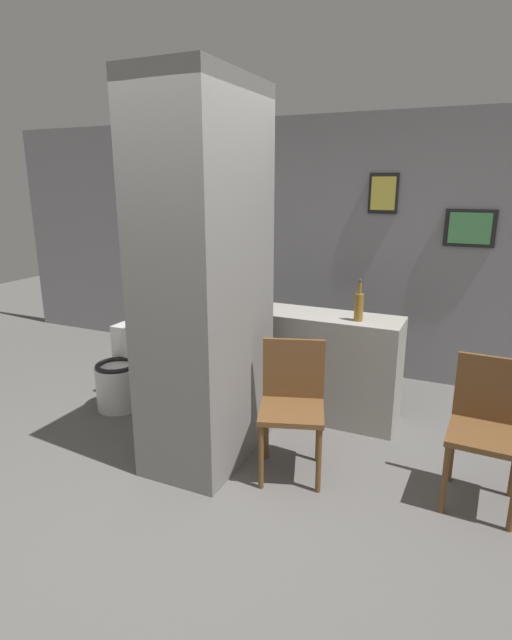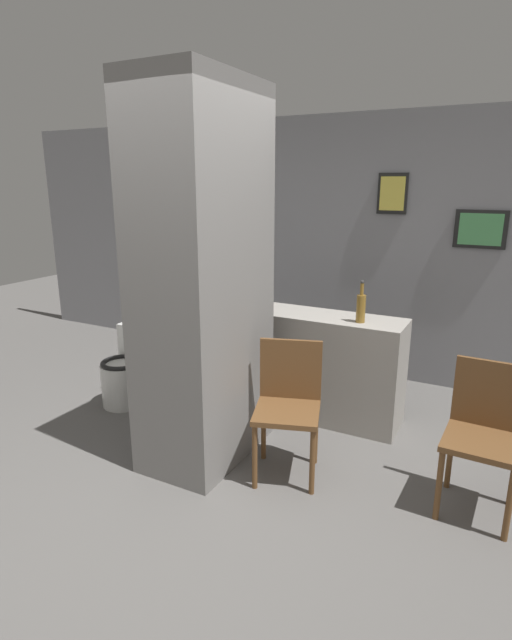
{
  "view_description": "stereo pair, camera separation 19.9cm",
  "coord_description": "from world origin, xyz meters",
  "views": [
    {
      "loc": [
        1.64,
        -2.41,
        1.97
      ],
      "look_at": [
        0.13,
        0.89,
        0.95
      ],
      "focal_mm": 28.0,
      "sensor_mm": 36.0,
      "label": 1
    },
    {
      "loc": [
        1.82,
        -2.32,
        1.97
      ],
      "look_at": [
        0.13,
        0.89,
        0.95
      ],
      "focal_mm": 28.0,
      "sensor_mm": 36.0,
      "label": 2
    }
  ],
  "objects": [
    {
      "name": "bicycle",
      "position": [
        -0.72,
        1.34,
        0.36
      ],
      "size": [
        1.66,
        0.42,
        0.75
      ],
      "color": "black",
      "rests_on": "ground_plane"
    },
    {
      "name": "wall_back",
      "position": [
        0.0,
        2.63,
        1.3
      ],
      "size": [
        8.0,
        0.09,
        2.6
      ],
      "color": "gray",
      "rests_on": "ground_plane"
    },
    {
      "name": "counter_shelf",
      "position": [
        0.5,
        1.44,
        0.45
      ],
      "size": [
        1.27,
        0.44,
        0.9
      ],
      "color": "gray",
      "rests_on": "ground_plane"
    },
    {
      "name": "bottle_tall",
      "position": [
        0.8,
        1.37,
        1.02
      ],
      "size": [
        0.07,
        0.07,
        0.33
      ],
      "color": "olive",
      "rests_on": "counter_shelf"
    },
    {
      "name": "ground_plane",
      "position": [
        0.0,
        0.0,
        0.0
      ],
      "size": [
        14.0,
        14.0,
        0.0
      ],
      "primitive_type": "plane",
      "color": "#5B5956"
    },
    {
      "name": "pillar_center",
      "position": [
        -0.07,
        0.49,
        1.3
      ],
      "size": [
        0.64,
        0.99,
        2.6
      ],
      "color": "gray",
      "rests_on": "ground_plane"
    },
    {
      "name": "chair_near_pillar",
      "position": [
        0.56,
        0.54,
        0.52
      ],
      "size": [
        0.54,
        0.54,
        0.92
      ],
      "rotation": [
        0.0,
        0.0,
        0.32
      ],
      "color": "brown",
      "rests_on": "ground_plane"
    },
    {
      "name": "toilet",
      "position": [
        -1.19,
        0.88,
        0.3
      ],
      "size": [
        0.38,
        0.54,
        0.7
      ],
      "color": "silver",
      "rests_on": "ground_plane"
    },
    {
      "name": "chair_by_doorway",
      "position": [
        1.78,
        0.72,
        0.52
      ],
      "size": [
        0.44,
        0.44,
        0.92
      ],
      "rotation": [
        0.0,
        0.0,
        -0.04
      ],
      "color": "brown",
      "rests_on": "ground_plane"
    }
  ]
}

